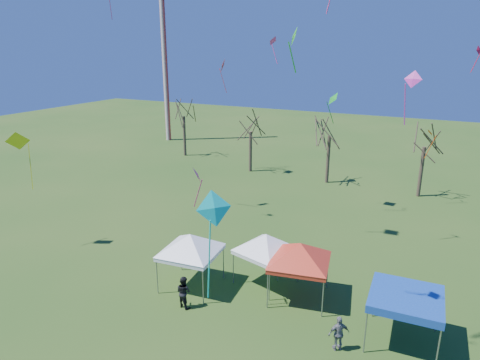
% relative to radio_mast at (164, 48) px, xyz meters
% --- Properties ---
extents(ground, '(140.00, 140.00, 0.00)m').
position_rel_radio_mast_xyz_m(ground, '(28.00, -34.00, -12.50)').
color(ground, '#264B18').
rests_on(ground, ground).
extents(radio_mast, '(0.70, 0.70, 25.00)m').
position_rel_radio_mast_xyz_m(radio_mast, '(0.00, 0.00, 0.00)').
color(radio_mast, silver).
rests_on(radio_mast, ground).
extents(tree_0, '(3.83, 3.83, 8.44)m').
position_rel_radio_mast_xyz_m(tree_0, '(7.15, -6.62, -6.01)').
color(tree_0, '#3D2D21').
rests_on(tree_0, ground).
extents(tree_1, '(3.42, 3.42, 7.54)m').
position_rel_radio_mast_xyz_m(tree_1, '(17.23, -9.35, -6.71)').
color(tree_1, '#3D2D21').
rests_on(tree_1, ground).
extents(tree_2, '(3.71, 3.71, 8.18)m').
position_rel_radio_mast_xyz_m(tree_2, '(25.63, -9.62, -6.21)').
color(tree_2, '#3D2D21').
rests_on(tree_2, ground).
extents(tree_3, '(3.59, 3.59, 7.91)m').
position_rel_radio_mast_xyz_m(tree_3, '(34.03, -9.96, -6.42)').
color(tree_3, '#3D2D21').
rests_on(tree_3, ground).
extents(tent_white_west, '(4.08, 4.08, 3.61)m').
position_rel_radio_mast_xyz_m(tent_white_west, '(24.02, -31.59, -9.58)').
color(tent_white_west, gray).
rests_on(tent_white_west, ground).
extents(tent_white_mid, '(3.73, 3.73, 3.42)m').
position_rel_radio_mast_xyz_m(tent_white_mid, '(27.55, -29.44, -9.74)').
color(tent_white_mid, gray).
rests_on(tent_white_mid, ground).
extents(tent_red, '(4.10, 4.10, 3.67)m').
position_rel_radio_mast_xyz_m(tent_red, '(29.71, -30.09, -9.54)').
color(tent_red, gray).
rests_on(tent_red, ground).
extents(tent_blue, '(3.19, 3.19, 2.40)m').
position_rel_radio_mast_xyz_m(tent_blue, '(35.04, -31.41, -10.29)').
color(tent_blue, gray).
rests_on(tent_blue, ground).
extents(person_grey, '(1.01, 0.91, 1.65)m').
position_rel_radio_mast_xyz_m(person_grey, '(32.62, -33.20, -11.67)').
color(person_grey, slate).
rests_on(person_grey, ground).
extents(person_dark, '(0.94, 0.80, 1.70)m').
position_rel_radio_mast_xyz_m(person_dark, '(24.75, -33.47, -11.65)').
color(person_dark, black).
rests_on(person_dark, ground).
extents(kite_19, '(0.63, 0.77, 2.00)m').
position_rel_radio_mast_xyz_m(kite_19, '(36.95, -11.62, -0.07)').
color(kite_19, red).
rests_on(kite_19, ground).
extents(kite_2, '(0.92, 1.41, 3.30)m').
position_rel_radio_mast_xyz_m(kite_2, '(15.27, -11.71, -1.51)').
color(kite_2, red).
rests_on(kite_2, ground).
extents(kite_17, '(0.88, 0.58, 2.52)m').
position_rel_radio_mast_xyz_m(kite_17, '(33.98, -28.31, -1.20)').
color(kite_17, '#E132B0').
rests_on(kite_17, ground).
extents(kite_22, '(0.87, 0.92, 2.40)m').
position_rel_radio_mast_xyz_m(kite_22, '(34.43, -11.82, -6.50)').
color(kite_22, '#F2530C').
rests_on(kite_22, ground).
extents(kite_14, '(1.57, 1.58, 3.77)m').
position_rel_radio_mast_xyz_m(kite_14, '(11.85, -32.04, -5.34)').
color(kite_14, '#CDD616').
rests_on(kite_14, ground).
extents(kite_13, '(0.84, 1.09, 2.45)m').
position_rel_radio_mast_xyz_m(kite_13, '(20.79, -12.52, 0.71)').
color(kite_13, '#E132A0').
rests_on(kite_13, ground).
extents(kite_1, '(0.85, 0.93, 1.91)m').
position_rel_radio_mast_xyz_m(kite_1, '(25.59, -33.18, -5.40)').
color(kite_1, '#FF3871').
rests_on(kite_1, ground).
extents(kite_25, '(0.53, 0.73, 1.56)m').
position_rel_radio_mast_xyz_m(kite_25, '(30.56, -34.65, 0.55)').
color(kite_25, green).
rests_on(kite_25, ground).
extents(kite_11, '(1.33, 1.40, 2.51)m').
position_rel_radio_mast_xyz_m(kite_11, '(27.40, -16.32, -3.57)').
color(kite_11, '#169420').
rests_on(kite_11, ground).
extents(kite_5, '(1.28, 1.36, 4.20)m').
position_rel_radio_mast_xyz_m(kite_5, '(28.89, -37.39, -5.08)').
color(kite_5, '#0ED4C6').
rests_on(kite_5, ground).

